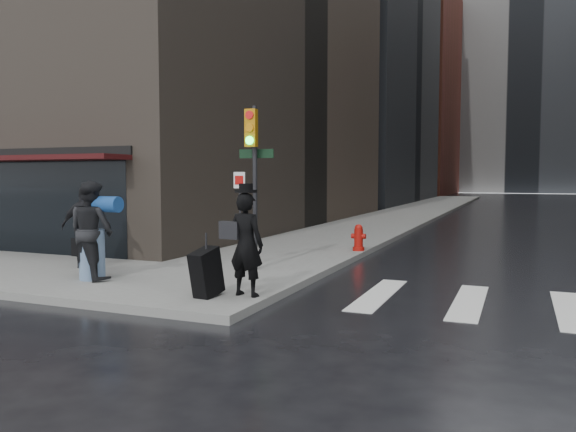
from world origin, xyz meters
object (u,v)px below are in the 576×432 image
man_overcoat (238,248)px  traffic_light (252,165)px  man_greycoat (86,227)px  fire_hydrant (359,239)px  man_jeans (92,230)px

man_overcoat → traffic_light: bearing=-62.9°
man_overcoat → man_greycoat: 4.75m
man_overcoat → traffic_light: 3.10m
man_greycoat → fire_hydrant: (4.86, 5.13, -0.60)m
fire_hydrant → man_overcoat: bearing=-92.8°
man_overcoat → man_jeans: size_ratio=1.00×
man_overcoat → fire_hydrant: size_ratio=2.68×
traffic_light → fire_hydrant: bearing=68.8°
man_overcoat → traffic_light: size_ratio=0.55×
man_greycoat → traffic_light: size_ratio=0.52×
man_overcoat → man_greycoat: (-4.54, 1.40, 0.10)m
traffic_light → man_overcoat: bearing=-72.2°
man_greycoat → man_overcoat: bearing=138.2°
fire_hydrant → man_greycoat: bearing=-133.5°
traffic_light → fire_hydrant: traffic_light is taller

